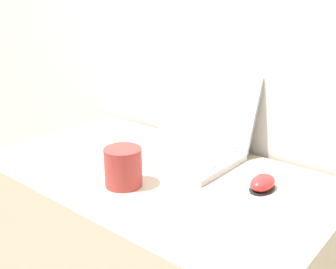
{
  "coord_description": "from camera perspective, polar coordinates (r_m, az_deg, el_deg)",
  "views": [
    {
      "loc": [
        0.71,
        -0.49,
        1.2
      ],
      "look_at": [
        -0.01,
        0.37,
        0.81
      ],
      "focal_mm": 42.0,
      "sensor_mm": 36.0,
      "label": 1
    }
  ],
  "objects": [
    {
      "name": "computer_mouse",
      "position": [
        1.07,
        13.56,
        -6.91
      ],
      "size": [
        0.06,
        0.09,
        0.04
      ],
      "color": "black",
      "rests_on": "desk"
    },
    {
      "name": "laptop",
      "position": [
        1.27,
        2.87,
        -0.29
      ],
      "size": [
        0.37,
        0.32,
        0.25
      ],
      "color": "#ADADB2",
      "rests_on": "desk"
    },
    {
      "name": "drink_cup",
      "position": [
        1.06,
        -6.7,
        -4.53
      ],
      "size": [
        0.1,
        0.1,
        0.11
      ],
      "color": "#9E332D",
      "rests_on": "desk"
    }
  ]
}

